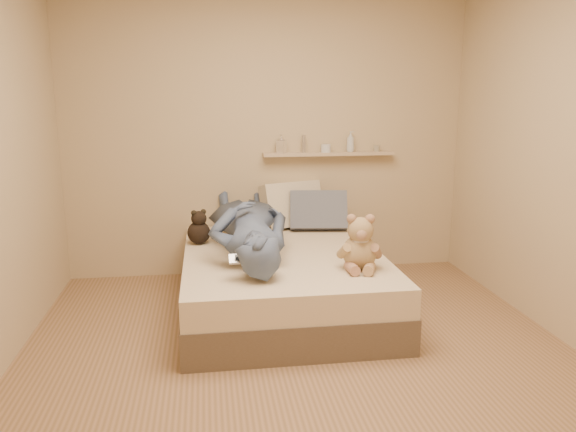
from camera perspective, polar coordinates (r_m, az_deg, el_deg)
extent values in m
plane|color=#936C4C|center=(3.60, 1.56, -14.81)|extent=(3.80, 3.80, 0.00)
plane|color=tan|center=(5.09, -2.07, 8.55)|extent=(3.60, 0.00, 3.60)
plane|color=tan|center=(1.41, 15.25, -2.47)|extent=(3.60, 0.00, 3.60)
cube|color=brown|center=(4.39, -0.54, -7.83)|extent=(1.50, 1.90, 0.25)
cube|color=beige|center=(4.32, -0.54, -5.03)|extent=(1.48, 1.88, 0.20)
cube|color=#B5B8BC|center=(3.65, -4.73, -4.36)|extent=(0.17, 0.07, 0.06)
cube|color=black|center=(3.64, -4.73, -4.16)|extent=(0.09, 0.04, 0.03)
sphere|color=tan|center=(3.91, 7.28, -3.65)|extent=(0.24, 0.24, 0.24)
sphere|color=#A5835A|center=(3.85, 7.37, -1.43)|extent=(0.18, 0.18, 0.18)
sphere|color=#936B51|center=(3.83, 6.47, -0.28)|extent=(0.07, 0.07, 0.07)
sphere|color=#9E7457|center=(3.84, 8.34, -0.30)|extent=(0.07, 0.07, 0.07)
sphere|color=#946C51|center=(3.78, 7.48, -1.94)|extent=(0.07, 0.07, 0.07)
cylinder|color=#A58658|center=(3.87, 5.71, -3.56)|extent=(0.08, 0.16, 0.14)
cylinder|color=#8A6449|center=(3.89, 8.94, -3.56)|extent=(0.13, 0.17, 0.14)
cylinder|color=#A77459|center=(3.83, 6.53, -5.29)|extent=(0.08, 0.16, 0.08)
cylinder|color=#A88159|center=(3.84, 8.24, -5.28)|extent=(0.13, 0.17, 0.08)
cylinder|color=#B9AB9E|center=(3.87, 7.34, -2.48)|extent=(0.15, 0.15, 0.02)
sphere|color=black|center=(4.58, -9.05, -1.68)|extent=(0.18, 0.18, 0.18)
sphere|color=black|center=(4.54, -9.05, -0.26)|extent=(0.12, 0.12, 0.12)
sphere|color=black|center=(4.51, -9.55, 0.31)|extent=(0.05, 0.05, 0.05)
sphere|color=black|center=(4.54, -8.60, 0.43)|extent=(0.05, 0.05, 0.05)
cube|color=beige|center=(5.07, 0.40, 1.12)|extent=(0.61, 0.44, 0.43)
cube|color=slate|center=(4.98, 3.10, 0.53)|extent=(0.53, 0.34, 0.37)
imported|color=#495873|center=(4.32, -4.12, -0.92)|extent=(0.64, 1.70, 0.40)
cube|color=tan|center=(5.14, 4.16, 6.32)|extent=(1.20, 0.12, 0.03)
imported|color=white|center=(5.05, -0.68, 7.38)|extent=(0.10, 0.10, 0.17)
cylinder|color=#BCBCC0|center=(5.09, 1.61, 7.35)|extent=(0.03, 0.03, 0.16)
cylinder|color=silver|center=(5.13, 3.87, 6.89)|extent=(0.09, 0.09, 0.07)
imported|color=silver|center=(5.18, 6.36, 7.53)|extent=(0.08, 0.08, 0.19)
cylinder|color=#A09B89|center=(5.25, 9.00, 6.81)|extent=(0.06, 0.06, 0.06)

